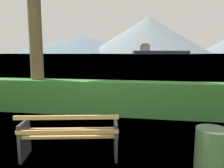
{
  "coord_description": "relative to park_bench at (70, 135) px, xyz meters",
  "views": [
    {
      "loc": [
        1.36,
        -3.57,
        1.89
      ],
      "look_at": [
        0.0,
        4.6,
        0.69
      ],
      "focal_mm": 34.73,
      "sensor_mm": 36.0,
      "label": 1
    }
  ],
  "objects": [
    {
      "name": "distant_hills",
      "position": [
        16.01,
        578.49,
        35.9
      ],
      "size": [
        769.84,
        375.09,
        89.36
      ],
      "color": "slate",
      "rests_on": "ground_plane"
    },
    {
      "name": "cargo_ship_large",
      "position": [
        13.05,
        302.03,
        3.58
      ],
      "size": [
        78.25,
        34.45,
        14.32
      ],
      "color": "#2D384C",
      "rests_on": "water_surface"
    },
    {
      "name": "park_bench",
      "position": [
        0.0,
        0.0,
        0.0
      ],
      "size": [
        1.8,
        0.89,
        0.87
      ],
      "color": "tan",
      "rests_on": "ground_plane"
    },
    {
      "name": "hedge_row",
      "position": [
        -0.01,
        2.9,
        0.09
      ],
      "size": [
        10.76,
        0.62,
        1.03
      ],
      "primitive_type": "cube",
      "color": "#387A33",
      "rests_on": "ground_plane"
    },
    {
      "name": "trash_bin",
      "position": [
        2.25,
        -0.47,
        -0.0
      ],
      "size": [
        0.44,
        0.44,
        0.85
      ],
      "primitive_type": "cylinder",
      "color": "#385138",
      "rests_on": "ground_plane"
    },
    {
      "name": "water_surface",
      "position": [
        -0.01,
        309.06,
        -0.43
      ],
      "size": [
        620.0,
        620.0,
        0.0
      ],
      "primitive_type": "plane",
      "color": "slate",
      "rests_on": "ground_plane"
    },
    {
      "name": "ground_plane",
      "position": [
        -0.01,
        0.06,
        -0.43
      ],
      "size": [
        1400.0,
        1400.0,
        0.0
      ],
      "primitive_type": "plane",
      "color": "olive"
    }
  ]
}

